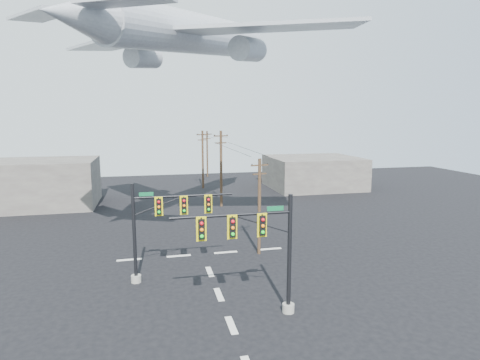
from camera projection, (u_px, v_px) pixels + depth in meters
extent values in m
plane|color=black|center=(231.00, 325.00, 22.40)|extent=(120.00, 120.00, 0.00)
cube|color=beige|center=(231.00, 325.00, 22.40)|extent=(0.40, 2.00, 0.01)
cube|color=beige|center=(219.00, 294.00, 26.25)|extent=(0.40, 2.00, 0.01)
cube|color=beige|center=(210.00, 272.00, 30.10)|extent=(0.40, 2.00, 0.01)
cube|color=beige|center=(129.00, 260.00, 32.62)|extent=(2.00, 0.40, 0.01)
cube|color=beige|center=(179.00, 256.00, 33.51)|extent=(2.00, 0.40, 0.01)
cube|color=beige|center=(226.00, 252.00, 34.39)|extent=(2.00, 0.40, 0.01)
cube|color=beige|center=(270.00, 249.00, 35.28)|extent=(2.00, 0.40, 0.01)
cylinder|color=gray|center=(288.00, 308.00, 23.88)|extent=(0.72, 0.72, 0.51)
cylinder|color=black|center=(289.00, 255.00, 23.36)|extent=(0.25, 0.25, 7.17)
cylinder|color=black|center=(232.00, 215.00, 22.19)|extent=(6.87, 0.16, 0.16)
cylinder|color=black|center=(261.00, 224.00, 22.67)|extent=(3.65, 0.08, 0.08)
cube|color=black|center=(262.00, 225.00, 22.53)|extent=(0.35, 0.31, 1.13)
cube|color=#D0C00C|center=(262.00, 225.00, 22.55)|extent=(0.56, 0.04, 1.38)
sphere|color=red|center=(263.00, 220.00, 22.30)|extent=(0.20, 0.20, 0.20)
sphere|color=orange|center=(263.00, 226.00, 22.36)|extent=(0.20, 0.20, 0.20)
sphere|color=#0DD51E|center=(263.00, 232.00, 22.42)|extent=(0.20, 0.20, 0.20)
cube|color=black|center=(232.00, 227.00, 22.15)|extent=(0.35, 0.31, 1.13)
cube|color=#D0C00C|center=(232.00, 227.00, 22.17)|extent=(0.56, 0.04, 1.38)
sphere|color=red|center=(233.00, 222.00, 21.92)|extent=(0.20, 0.20, 0.20)
sphere|color=orange|center=(233.00, 228.00, 21.98)|extent=(0.20, 0.20, 0.20)
sphere|color=#0DD51E|center=(233.00, 234.00, 22.04)|extent=(0.20, 0.20, 0.20)
cube|color=black|center=(201.00, 229.00, 21.77)|extent=(0.35, 0.31, 1.13)
cube|color=#D0C00C|center=(201.00, 229.00, 21.79)|extent=(0.56, 0.04, 1.38)
sphere|color=red|center=(202.00, 223.00, 21.54)|extent=(0.20, 0.20, 0.20)
sphere|color=orange|center=(202.00, 230.00, 21.60)|extent=(0.20, 0.20, 0.20)
sphere|color=#0DD51E|center=(202.00, 236.00, 21.66)|extent=(0.20, 0.20, 0.20)
cube|color=#0C572F|center=(275.00, 208.00, 22.65)|extent=(0.97, 0.04, 0.27)
cylinder|color=gray|center=(136.00, 279.00, 28.20)|extent=(0.70, 0.70, 0.50)
cylinder|color=black|center=(134.00, 234.00, 27.69)|extent=(0.24, 0.24, 7.05)
cylinder|color=black|center=(184.00, 196.00, 28.05)|extent=(6.89, 0.16, 0.16)
cylinder|color=black|center=(159.00, 206.00, 27.77)|extent=(3.65, 0.08, 0.08)
cube|color=black|center=(159.00, 206.00, 27.63)|extent=(0.34, 0.30, 1.11)
cube|color=#D0C00C|center=(159.00, 206.00, 27.65)|extent=(0.55, 0.04, 1.36)
sphere|color=red|center=(159.00, 202.00, 27.41)|extent=(0.20, 0.20, 0.20)
sphere|color=orange|center=(159.00, 207.00, 27.46)|extent=(0.20, 0.20, 0.20)
sphere|color=#0DD51E|center=(159.00, 212.00, 27.52)|extent=(0.20, 0.20, 0.20)
cube|color=black|center=(184.00, 205.00, 28.01)|extent=(0.34, 0.30, 1.11)
cube|color=#D0C00C|center=(184.00, 205.00, 28.03)|extent=(0.55, 0.04, 1.36)
sphere|color=red|center=(184.00, 201.00, 27.79)|extent=(0.20, 0.20, 0.20)
sphere|color=orange|center=(184.00, 206.00, 27.84)|extent=(0.20, 0.20, 0.20)
sphere|color=#0DD51E|center=(184.00, 211.00, 27.90)|extent=(0.20, 0.20, 0.20)
cube|color=black|center=(208.00, 204.00, 28.39)|extent=(0.34, 0.30, 1.11)
cube|color=#D0C00C|center=(208.00, 204.00, 28.41)|extent=(0.55, 0.04, 1.36)
sphere|color=red|center=(209.00, 200.00, 28.17)|extent=(0.20, 0.20, 0.20)
sphere|color=orange|center=(209.00, 205.00, 28.22)|extent=(0.20, 0.20, 0.20)
sphere|color=#0DD51E|center=(209.00, 209.00, 28.28)|extent=(0.20, 0.20, 0.20)
cube|color=#0C572F|center=(146.00, 194.00, 27.39)|extent=(0.96, 0.04, 0.26)
cylinder|color=#4C3120|center=(259.00, 207.00, 33.44)|extent=(0.27, 0.27, 8.13)
cube|color=#4C3120|center=(260.00, 165.00, 32.89)|extent=(1.60, 0.50, 0.11)
cube|color=#4C3120|center=(260.00, 174.00, 33.00)|extent=(1.25, 0.41, 0.11)
cylinder|color=black|center=(252.00, 165.00, 32.55)|extent=(0.09, 0.09, 0.11)
cylinder|color=black|center=(260.00, 164.00, 32.87)|extent=(0.09, 0.09, 0.11)
cylinder|color=black|center=(267.00, 164.00, 33.20)|extent=(0.09, 0.09, 0.11)
cylinder|color=#4C3120|center=(221.00, 169.00, 51.21)|extent=(0.33, 0.33, 9.75)
cube|color=#4C3120|center=(221.00, 136.00, 50.55)|extent=(1.94, 0.65, 0.13)
cube|color=#4C3120|center=(221.00, 143.00, 50.69)|extent=(1.51, 0.53, 0.13)
cylinder|color=black|center=(215.00, 135.00, 50.12)|extent=(0.11, 0.11, 0.13)
cylinder|color=black|center=(221.00, 135.00, 50.53)|extent=(0.11, 0.11, 0.13)
cylinder|color=black|center=(227.00, 135.00, 50.94)|extent=(0.11, 0.11, 0.13)
cylinder|color=#4C3120|center=(203.00, 160.00, 64.37)|extent=(0.32, 0.32, 9.30)
cube|color=#4C3120|center=(202.00, 135.00, 63.73)|extent=(1.90, 0.19, 0.13)
cube|color=#4C3120|center=(202.00, 140.00, 63.87)|extent=(1.48, 0.18, 0.13)
cylinder|color=black|center=(197.00, 134.00, 63.50)|extent=(0.11, 0.11, 0.13)
cylinder|color=black|center=(202.00, 134.00, 63.72)|extent=(0.11, 0.11, 0.13)
cylinder|color=black|center=(208.00, 134.00, 63.93)|extent=(0.11, 0.11, 0.13)
cylinder|color=#4C3120|center=(207.00, 154.00, 76.72)|extent=(0.30, 0.30, 8.77)
cube|color=#4C3120|center=(207.00, 134.00, 76.12)|extent=(1.71, 0.84, 0.12)
cube|color=#4C3120|center=(207.00, 138.00, 76.25)|extent=(1.34, 0.67, 0.12)
cylinder|color=black|center=(203.00, 134.00, 76.25)|extent=(0.10, 0.10, 0.12)
cylinder|color=black|center=(207.00, 134.00, 76.11)|extent=(0.10, 0.10, 0.12)
cylinder|color=black|center=(211.00, 134.00, 75.96)|extent=(0.10, 0.10, 0.12)
cylinder|color=black|center=(229.00, 148.00, 41.55)|extent=(0.05, 18.57, 0.03)
cylinder|color=black|center=(205.00, 136.00, 56.96)|extent=(0.50, 13.75, 0.03)
cylinder|color=black|center=(200.00, 135.00, 69.75)|extent=(2.58, 12.22, 0.03)
cylinder|color=black|center=(244.00, 148.00, 41.90)|extent=(0.32, 18.57, 0.03)
cylinder|color=black|center=(217.00, 136.00, 57.34)|extent=(0.56, 13.75, 0.03)
cylinder|color=black|center=(210.00, 135.00, 70.12)|extent=(2.50, 12.22, 0.03)
cylinder|color=#B2B8BF|center=(194.00, 33.00, 37.34)|extent=(17.51, 20.43, 5.84)
cone|color=#B2B8BF|center=(255.00, 43.00, 49.59)|extent=(6.28, 6.54, 4.13)
cone|color=#B2B8BF|center=(74.00, 15.00, 25.10)|extent=(5.97, 6.28, 3.77)
cube|color=#B2B8BF|center=(116.00, 43.00, 39.58)|extent=(11.16, 15.63, 0.78)
cube|color=#B2B8BF|center=(270.00, 27.00, 32.50)|extent=(15.68, 8.59, 0.78)
cylinder|color=#B2B8BF|center=(143.00, 58.00, 39.71)|extent=(4.02, 4.28, 2.40)
cylinder|color=#B2B8BF|center=(248.00, 49.00, 34.75)|extent=(4.02, 4.28, 2.40)
cube|color=#B2B8BF|center=(42.00, 15.00, 27.13)|extent=(5.41, 6.11, 0.44)
cube|color=#B2B8BF|center=(126.00, 1.00, 23.96)|extent=(6.25, 4.63, 0.44)
cube|color=slate|center=(22.00, 184.00, 51.18)|extent=(18.00, 10.00, 6.00)
cube|color=slate|center=(313.00, 172.00, 65.38)|extent=(14.00, 12.00, 5.00)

